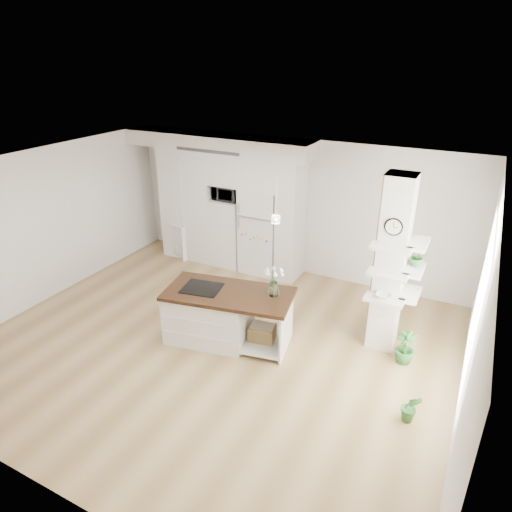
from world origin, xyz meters
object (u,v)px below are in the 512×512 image
at_px(bookshelf, 180,242).
at_px(refrigerator, 262,230).
at_px(kitchen_island, 216,313).
at_px(floor_plant_a, 411,408).

bearing_deg(bookshelf, refrigerator, 18.27).
xyz_separation_m(kitchen_island, bookshelf, (-2.39, 2.34, -0.12)).
bearing_deg(kitchen_island, refrigerator, 89.73).
relative_size(kitchen_island, floor_plant_a, 4.80).
bearing_deg(kitchen_island, floor_plant_a, -18.94).
bearing_deg(refrigerator, floor_plant_a, -40.10).
distance_m(kitchen_island, floor_plant_a, 3.09).
relative_size(refrigerator, kitchen_island, 0.85).
height_order(refrigerator, kitchen_island, refrigerator).
bearing_deg(refrigerator, kitchen_island, -79.42).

